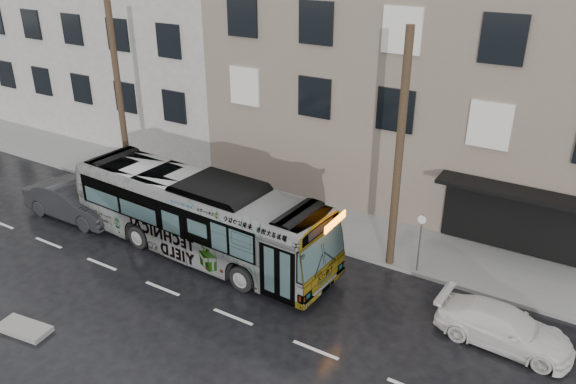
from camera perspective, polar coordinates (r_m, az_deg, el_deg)
name	(u,v)px	position (r m, az deg, el deg)	size (l,w,h in m)	color
ground	(206,258)	(22.87, -8.36, -6.64)	(120.00, 120.00, 0.00)	black
sidewalk	(272,209)	(26.26, -1.65, -1.77)	(90.00, 3.60, 0.15)	gray
building_taupe	(441,74)	(29.24, 15.32, 11.48)	(20.00, 12.00, 11.00)	#7B6C5F
utility_pole_front	(399,155)	(20.44, 11.21, 3.75)	(0.30, 0.30, 9.00)	#433421
utility_pole_rear	(120,99)	(28.13, -16.72, 9.01)	(0.30, 0.30, 9.00)	#433421
sign_post	(420,243)	(21.53, 13.22, -5.06)	(0.06, 0.06, 2.40)	slate
bus	(199,215)	(22.56, -9.03, -2.35)	(2.77, 11.83, 3.30)	#B2B2B2
white_sedan	(504,327)	(19.32, 21.07, -12.69)	(1.71, 4.21, 1.22)	silver
dark_sedan	(74,201)	(27.14, -20.88, -0.84)	(1.74, 5.00, 1.65)	black
slush_pile	(24,328)	(20.76, -25.23, -12.43)	(1.80, 0.80, 0.18)	#A4A09C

